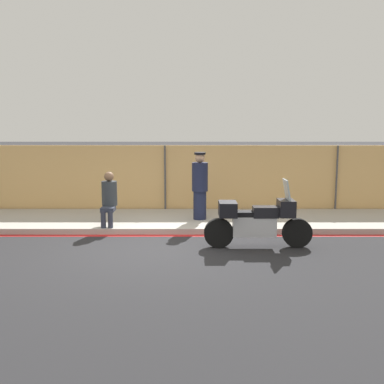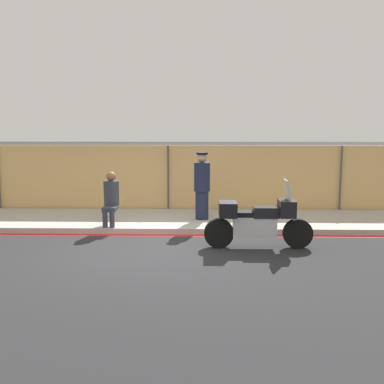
{
  "view_description": "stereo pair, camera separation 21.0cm",
  "coord_description": "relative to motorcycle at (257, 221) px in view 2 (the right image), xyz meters",
  "views": [
    {
      "loc": [
        0.76,
        -8.88,
        2.51
      ],
      "look_at": [
        0.72,
        1.73,
        0.92
      ],
      "focal_mm": 42.0,
      "sensor_mm": 36.0,
      "label": 1
    },
    {
      "loc": [
        0.97,
        -8.88,
        2.51
      ],
      "look_at": [
        0.72,
        1.73,
        0.92
      ],
      "focal_mm": 42.0,
      "sensor_mm": 36.0,
      "label": 2
    }
  ],
  "objects": [
    {
      "name": "person_seated_on_curb",
      "position": [
        -3.32,
        1.53,
        0.27
      ],
      "size": [
        0.37,
        0.65,
        1.27
      ],
      "color": "#2D3342",
      "rests_on": "sidewalk"
    },
    {
      "name": "storefront_fence",
      "position": [
        -2.1,
        3.68,
        0.41
      ],
      "size": [
        34.28,
        0.17,
        1.95
      ],
      "color": "#E5B26B",
      "rests_on": "ground_plane"
    },
    {
      "name": "curb_paint_stripe",
      "position": [
        -2.1,
        0.98,
        -0.56
      ],
      "size": [
        36.08,
        0.18,
        0.01
      ],
      "color": "red",
      "rests_on": "ground_plane"
    },
    {
      "name": "ground_plane",
      "position": [
        -2.1,
        -0.14,
        -0.57
      ],
      "size": [
        120.0,
        120.0,
        0.0
      ],
      "primitive_type": "plane",
      "color": "#262628"
    },
    {
      "name": "officer_standing",
      "position": [
        -1.14,
        2.18,
        0.44
      ],
      "size": [
        0.4,
        0.4,
        1.7
      ],
      "color": "#191E38",
      "rests_on": "sidewalk"
    },
    {
      "name": "sidewalk",
      "position": [
        -2.1,
        2.33,
        -0.5
      ],
      "size": [
        36.08,
        2.52,
        0.14
      ],
      "color": "#ADA89E",
      "rests_on": "ground_plane"
    },
    {
      "name": "motorcycle",
      "position": [
        0.0,
        0.0,
        0.0
      ],
      "size": [
        2.23,
        0.51,
        1.42
      ],
      "rotation": [
        0.0,
        0.0,
        0.0
      ],
      "color": "black",
      "rests_on": "ground_plane"
    }
  ]
}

